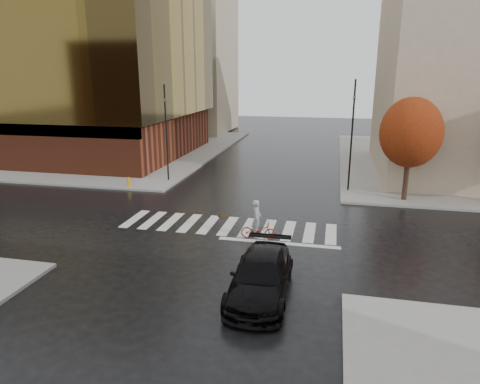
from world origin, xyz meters
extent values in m
plane|color=black|center=(0.00, 0.00, 0.00)|extent=(120.00, 120.00, 0.00)
cube|color=gray|center=(-21.00, 21.00, 0.07)|extent=(30.00, 30.00, 0.15)
cube|color=silver|center=(0.00, 0.50, 0.01)|extent=(12.00, 3.00, 0.01)
cube|color=maroon|center=(-22.00, 18.00, 2.15)|extent=(26.00, 18.00, 4.00)
cube|color=olive|center=(-22.00, 18.00, 10.15)|extent=(27.00, 19.00, 12.00)
cube|color=tan|center=(-16.00, 37.00, 10.15)|extent=(14.00, 12.00, 20.00)
cylinder|color=black|center=(10.00, 7.40, 1.55)|extent=(0.32, 0.32, 2.80)
ellipsoid|color=#9C2F0F|center=(10.00, 7.40, 4.47)|extent=(3.80, 3.80, 4.37)
imported|color=black|center=(3.01, -6.47, 0.76)|extent=(2.22, 5.28, 1.52)
imported|color=#9D220E|center=(1.96, -1.00, 0.47)|extent=(1.81, 0.66, 0.94)
imported|color=#999CA1|center=(1.86, -1.00, 1.08)|extent=(0.47, 0.71, 1.91)
cylinder|color=black|center=(-6.82, 9.00, 3.69)|extent=(0.12, 0.12, 7.09)
imported|color=black|center=(-6.82, 9.00, 6.26)|extent=(0.20, 0.18, 0.89)
cylinder|color=black|center=(6.52, 9.00, 3.90)|extent=(0.12, 0.12, 7.50)
imported|color=black|center=(6.52, 9.00, 6.62)|extent=(0.18, 0.21, 0.94)
cylinder|color=orange|center=(-8.85, 6.50, 0.44)|extent=(0.23, 0.23, 0.58)
sphere|color=orange|center=(-8.85, 6.50, 0.73)|extent=(0.25, 0.25, 0.25)
cylinder|color=#3F2A16|center=(-0.68, 2.00, 0.01)|extent=(0.61, 0.61, 0.01)
camera|label=1|loc=(5.38, -20.75, 8.09)|focal=32.00mm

